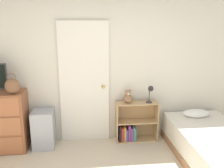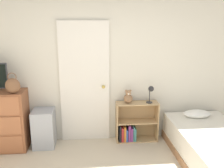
{
  "view_description": "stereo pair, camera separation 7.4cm",
  "coord_description": "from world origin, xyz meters",
  "px_view_note": "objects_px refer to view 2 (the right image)",
  "views": [
    {
      "loc": [
        -0.29,
        -1.98,
        2.01
      ],
      "look_at": [
        0.13,
        1.85,
        1.04
      ],
      "focal_mm": 40.0,
      "sensor_mm": 36.0,
      "label": 1
    },
    {
      "loc": [
        -0.22,
        -1.98,
        2.01
      ],
      "look_at": [
        0.13,
        1.85,
        1.04
      ],
      "focal_mm": 40.0,
      "sensor_mm": 36.0,
      "label": 2
    }
  ],
  "objects_px": {
    "storage_bin": "(44,128)",
    "bed": "(215,149)",
    "bookshelf": "(133,125)",
    "teddy_bear": "(128,97)",
    "handbag": "(13,86)",
    "desk_lamp": "(151,91)"
  },
  "relations": [
    {
      "from": "handbag",
      "to": "teddy_bear",
      "type": "bearing_deg",
      "value": 7.01
    },
    {
      "from": "handbag",
      "to": "storage_bin",
      "type": "bearing_deg",
      "value": 22.11
    },
    {
      "from": "storage_bin",
      "to": "teddy_bear",
      "type": "bearing_deg",
      "value": 2.6
    },
    {
      "from": "storage_bin",
      "to": "bed",
      "type": "bearing_deg",
      "value": -16.67
    },
    {
      "from": "handbag",
      "to": "bed",
      "type": "xyz_separation_m",
      "value": [
        2.93,
        -0.61,
        -0.85
      ]
    },
    {
      "from": "handbag",
      "to": "bookshelf",
      "type": "distance_m",
      "value": 2.05
    },
    {
      "from": "handbag",
      "to": "bookshelf",
      "type": "relative_size",
      "value": 0.45
    },
    {
      "from": "storage_bin",
      "to": "bookshelf",
      "type": "relative_size",
      "value": 0.87
    },
    {
      "from": "handbag",
      "to": "bed",
      "type": "height_order",
      "value": "handbag"
    },
    {
      "from": "bookshelf",
      "to": "bed",
      "type": "bearing_deg",
      "value": -38.26
    },
    {
      "from": "storage_bin",
      "to": "desk_lamp",
      "type": "xyz_separation_m",
      "value": [
        1.77,
        0.03,
        0.58
      ]
    },
    {
      "from": "desk_lamp",
      "to": "bookshelf",
      "type": "bearing_deg",
      "value": 170.98
    },
    {
      "from": "handbag",
      "to": "desk_lamp",
      "type": "relative_size",
      "value": 1.09
    },
    {
      "from": "handbag",
      "to": "bookshelf",
      "type": "xyz_separation_m",
      "value": [
        1.87,
        0.23,
        -0.81
      ]
    },
    {
      "from": "storage_bin",
      "to": "bed",
      "type": "distance_m",
      "value": 2.66
    },
    {
      "from": "teddy_bear",
      "to": "desk_lamp",
      "type": "xyz_separation_m",
      "value": [
        0.37,
        -0.04,
        0.11
      ]
    },
    {
      "from": "bookshelf",
      "to": "storage_bin",
      "type": "bearing_deg",
      "value": -177.26
    },
    {
      "from": "bookshelf",
      "to": "teddy_bear",
      "type": "height_order",
      "value": "teddy_bear"
    },
    {
      "from": "teddy_bear",
      "to": "bed",
      "type": "bearing_deg",
      "value": -35.7
    },
    {
      "from": "handbag",
      "to": "desk_lamp",
      "type": "xyz_separation_m",
      "value": [
        2.15,
        0.18,
        -0.19
      ]
    },
    {
      "from": "bookshelf",
      "to": "teddy_bear",
      "type": "relative_size",
      "value": 3.1
    },
    {
      "from": "teddy_bear",
      "to": "storage_bin",
      "type": "bearing_deg",
      "value": -177.4
    }
  ]
}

